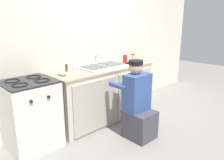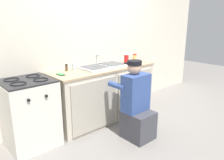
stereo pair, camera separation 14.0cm
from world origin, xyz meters
TOP-DOWN VIEW (x-y plane):
  - ground_plane at (0.00, 0.00)m, footprint 12.00×12.00m
  - back_wall at (0.00, 0.65)m, footprint 6.00×0.10m
  - counter_cabinet at (0.00, 0.29)m, footprint 1.80×0.62m
  - countertop at (0.00, 0.30)m, footprint 1.84×0.62m
  - sink_double_basin at (0.00, 0.30)m, footprint 0.80×0.44m
  - stove_range at (-1.26, 0.30)m, footprint 0.61×0.62m
  - plumber_person at (-0.07, -0.50)m, footprint 0.42×0.61m
  - condiment_jar at (0.79, 0.35)m, footprint 0.07×0.07m
  - soda_cup_red at (0.55, 0.33)m, footprint 0.08×0.08m
  - cell_phone at (-0.78, 0.30)m, footprint 0.07×0.14m
  - spice_bottle_pepper at (-0.59, 0.46)m, footprint 0.04×0.04m
  - water_glass at (-0.48, 0.43)m, footprint 0.06×0.06m

SIDE VIEW (x-z plane):
  - ground_plane at x=0.00m, z-range 0.00..0.00m
  - counter_cabinet at x=0.00m, z-range 0.00..0.85m
  - stove_range at x=-1.26m, z-range 0.00..0.91m
  - plumber_person at x=-0.07m, z-range -0.09..1.01m
  - countertop at x=0.00m, z-range 0.85..0.89m
  - cell_phone at x=-0.78m, z-range 0.89..0.90m
  - sink_double_basin at x=0.00m, z-range 0.81..1.00m
  - water_glass at x=-0.48m, z-range 0.89..0.99m
  - spice_bottle_pepper at x=-0.59m, z-range 0.89..0.99m
  - condiment_jar at x=0.79m, z-range 0.89..1.02m
  - soda_cup_red at x=0.55m, z-range 0.89..1.04m
  - back_wall at x=0.00m, z-range 0.00..2.50m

